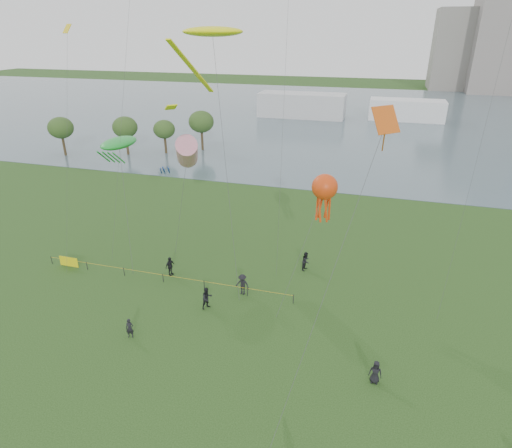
# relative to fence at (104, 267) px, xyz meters

# --- Properties ---
(ground_plane) EXTENTS (400.00, 400.00, 0.00)m
(ground_plane) POSITION_rel_fence_xyz_m (15.54, -12.32, -0.55)
(ground_plane) COLOR #1B3912
(lake) EXTENTS (400.00, 120.00, 0.08)m
(lake) POSITION_rel_fence_xyz_m (15.54, 87.68, -0.53)
(lake) COLOR slate
(lake) RESTS_ON ground_plane
(building_mid) EXTENTS (20.00, 20.00, 38.00)m
(building_mid) POSITION_rel_fence_xyz_m (61.54, 149.68, 18.45)
(building_mid) COLOR gray
(building_mid) RESTS_ON ground_plane
(building_low) EXTENTS (16.00, 18.00, 28.00)m
(building_low) POSITION_rel_fence_xyz_m (47.54, 155.68, 13.45)
(building_low) COLOR slate
(building_low) RESTS_ON ground_plane
(pavilion_left) EXTENTS (22.00, 8.00, 6.00)m
(pavilion_left) POSITION_rel_fence_xyz_m (3.54, 82.68, 2.45)
(pavilion_left) COLOR silver
(pavilion_left) RESTS_ON ground_plane
(pavilion_right) EXTENTS (18.00, 7.00, 5.00)m
(pavilion_right) POSITION_rel_fence_xyz_m (29.54, 85.68, 1.95)
(pavilion_right) COLOR white
(pavilion_right) RESTS_ON ground_plane
(trees) EXTENTS (26.97, 15.04, 7.31)m
(trees) POSITION_rel_fence_xyz_m (-18.16, 39.12, 4.44)
(trees) COLOR #392C1A
(trees) RESTS_ON ground_plane
(fence) EXTENTS (24.07, 0.07, 1.05)m
(fence) POSITION_rel_fence_xyz_m (0.00, 0.00, 0.00)
(fence) COLOR black
(fence) RESTS_ON ground_plane
(spectator_a) EXTENTS (1.14, 1.18, 1.91)m
(spectator_a) POSITION_rel_fence_xyz_m (11.46, -2.58, 0.40)
(spectator_a) COLOR black
(spectator_a) RESTS_ON ground_plane
(spectator_b) EXTENTS (1.31, 0.85, 1.92)m
(spectator_b) POSITION_rel_fence_xyz_m (13.62, 0.16, 0.41)
(spectator_b) COLOR black
(spectator_b) RESTS_ON ground_plane
(spectator_c) EXTENTS (0.75, 1.18, 1.86)m
(spectator_c) POSITION_rel_fence_xyz_m (6.20, 1.32, 0.38)
(spectator_c) COLOR black
(spectator_c) RESTS_ON ground_plane
(spectator_d) EXTENTS (0.85, 0.58, 1.66)m
(spectator_d) POSITION_rel_fence_xyz_m (24.93, -7.19, 0.28)
(spectator_d) COLOR black
(spectator_d) RESTS_ON ground_plane
(spectator_f) EXTENTS (0.66, 0.53, 1.57)m
(spectator_f) POSITION_rel_fence_xyz_m (7.32, -7.57, 0.23)
(spectator_f) COLOR black
(spectator_f) RESTS_ON ground_plane
(spectator_g) EXTENTS (0.92, 1.06, 1.85)m
(spectator_g) POSITION_rel_fence_xyz_m (18.15, 5.76, 0.37)
(spectator_g) COLOR black
(spectator_g) RESTS_ON ground_plane
(kite_stingray) EXTENTS (6.08, 10.02, 21.14)m
(kite_stingray) POSITION_rel_fence_xyz_m (10.04, 4.43, 20.11)
(kite_stingray) COLOR #3F3F42
(kite_windsock) EXTENTS (4.37, 5.29, 12.46)m
(kite_windsock) POSITION_rel_fence_xyz_m (6.31, 6.39, 9.90)
(kite_windsock) COLOR #3F3F42
(kite_creature) EXTENTS (4.64, 7.85, 11.43)m
(kite_creature) POSITION_rel_fence_xyz_m (-0.56, 5.89, 10.38)
(kite_creature) COLOR #3F3F42
(kite_octopus) EXTENTS (3.57, 6.52, 10.44)m
(kite_octopus) POSITION_rel_fence_xyz_m (19.71, 3.19, 8.74)
(kite_octopus) COLOR #3F3F42
(kite_delta) EXTENTS (4.97, 10.15, 17.20)m
(kite_delta) POSITION_rel_fence_xyz_m (23.50, -5.84, 15.23)
(kite_delta) COLOR #3F3F42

